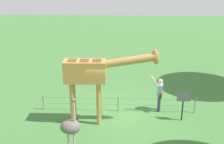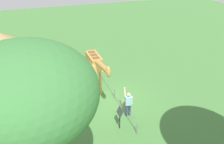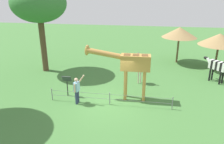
% 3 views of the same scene
% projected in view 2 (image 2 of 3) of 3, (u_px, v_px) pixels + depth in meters
% --- Properties ---
extents(ground_plane, '(60.00, 60.00, 0.00)m').
position_uv_depth(ground_plane, '(112.00, 99.00, 15.18)').
color(ground_plane, '#427538').
extents(giraffe, '(3.88, 0.74, 3.27)m').
position_uv_depth(giraffe, '(95.00, 65.00, 14.78)').
color(giraffe, '#BC8942').
rests_on(giraffe, ground_plane).
extents(visitor, '(0.62, 0.59, 1.76)m').
position_uv_depth(visitor, '(128.00, 103.00, 13.28)').
color(visitor, navy).
rests_on(visitor, ground_plane).
extents(zebra, '(1.43, 1.55, 1.66)m').
position_uv_depth(zebra, '(36.00, 53.00, 19.11)').
color(zebra, black).
rests_on(zebra, ground_plane).
extents(ostrich, '(0.70, 0.56, 2.25)m').
position_uv_depth(ostrich, '(58.00, 81.00, 14.97)').
color(ostrich, '#CC9E93').
rests_on(ostrich, ground_plane).
extents(tree_east, '(4.10, 4.10, 6.74)m').
position_uv_depth(tree_east, '(25.00, 95.00, 6.23)').
color(tree_east, brown).
rests_on(tree_east, ground_plane).
extents(info_sign, '(0.56, 0.21, 1.32)m').
position_uv_depth(info_sign, '(120.00, 114.00, 12.26)').
color(info_sign, black).
rests_on(info_sign, ground_plane).
extents(wire_fence, '(7.05, 0.05, 0.75)m').
position_uv_depth(wire_fence, '(115.00, 93.00, 15.05)').
color(wire_fence, slate).
rests_on(wire_fence, ground_plane).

